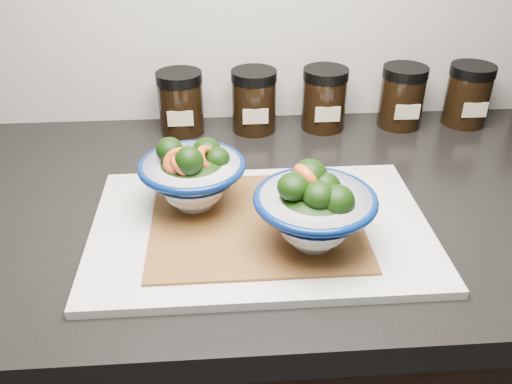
{
  "coord_description": "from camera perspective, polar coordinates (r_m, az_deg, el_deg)",
  "views": [
    {
      "loc": [
        -0.18,
        0.77,
        1.33
      ],
      "look_at": [
        -0.13,
        1.37,
        0.96
      ],
      "focal_mm": 38.0,
      "sensor_mm": 36.0,
      "label": 1
    }
  ],
  "objects": [
    {
      "name": "countertop",
      "position": [
        0.83,
        8.78,
        -1.45
      ],
      "size": [
        3.5,
        0.6,
        0.04
      ],
      "primitive_type": "cube",
      "color": "black",
      "rests_on": "cabinet"
    },
    {
      "name": "cutting_board",
      "position": [
        0.73,
        0.49,
        -3.78
      ],
      "size": [
        0.45,
        0.3,
        0.01
      ],
      "primitive_type": "cube",
      "color": "silver",
      "rests_on": "countertop"
    },
    {
      "name": "bamboo_mat",
      "position": [
        0.73,
        0.0,
        -3.08
      ],
      "size": [
        0.28,
        0.24,
        0.0
      ],
      "primitive_type": "cube",
      "color": "#945E2C",
      "rests_on": "cutting_board"
    },
    {
      "name": "bowl_left",
      "position": [
        0.74,
        -6.66,
        1.75
      ],
      "size": [
        0.15,
        0.15,
        0.11
      ],
      "rotation": [
        0.0,
        0.0,
        0.08
      ],
      "color": "white",
      "rests_on": "bamboo_mat"
    },
    {
      "name": "bowl_right",
      "position": [
        0.66,
        6.19,
        -1.81
      ],
      "size": [
        0.15,
        0.15,
        0.12
      ],
      "rotation": [
        0.0,
        0.0,
        -0.4
      ],
      "color": "white",
      "rests_on": "bamboo_mat"
    },
    {
      "name": "spice_jar_a",
      "position": [
        0.99,
        -7.92,
        9.3
      ],
      "size": [
        0.08,
        0.08,
        0.11
      ],
      "color": "black",
      "rests_on": "countertop"
    },
    {
      "name": "spice_jar_b",
      "position": [
        0.99,
        -0.21,
        9.59
      ],
      "size": [
        0.08,
        0.08,
        0.11
      ],
      "color": "black",
      "rests_on": "countertop"
    },
    {
      "name": "spice_jar_c",
      "position": [
        1.01,
        7.2,
        9.72
      ],
      "size": [
        0.08,
        0.08,
        0.11
      ],
      "color": "black",
      "rests_on": "countertop"
    },
    {
      "name": "spice_jar_d",
      "position": [
        1.05,
        15.12,
        9.67
      ],
      "size": [
        0.08,
        0.08,
        0.11
      ],
      "color": "black",
      "rests_on": "countertop"
    },
    {
      "name": "spice_jar_e",
      "position": [
        1.09,
        21.42,
        9.51
      ],
      "size": [
        0.08,
        0.08,
        0.11
      ],
      "color": "black",
      "rests_on": "countertop"
    }
  ]
}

